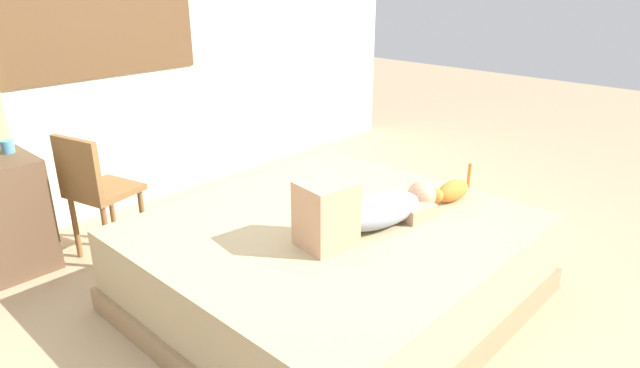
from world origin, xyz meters
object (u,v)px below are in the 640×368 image
object	(u,v)px
bed	(333,262)
person_lying	(367,210)
cat	(451,191)
chair_by_desk	(95,187)
cup	(8,147)

from	to	relation	value
bed	person_lying	size ratio (longest dim) A/B	2.16
person_lying	cat	world-z (taller)	person_lying
person_lying	chair_by_desk	distance (m)	1.81
bed	person_lying	world-z (taller)	person_lying
chair_by_desk	cup	bearing A→B (deg)	133.25
bed	cup	world-z (taller)	cup
person_lying	chair_by_desk	world-z (taller)	chair_by_desk
cup	person_lying	bearing A→B (deg)	-61.80
cat	cup	size ratio (longest dim) A/B	4.40
person_lying	cup	size ratio (longest dim) A/B	11.64
person_lying	cat	size ratio (longest dim) A/B	2.65
cat	chair_by_desk	world-z (taller)	chair_by_desk
person_lying	bed	bearing A→B (deg)	108.52
cat	cup	xyz separation A→B (m)	(-1.73, 2.15, 0.21)
bed	chair_by_desk	size ratio (longest dim) A/B	2.37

